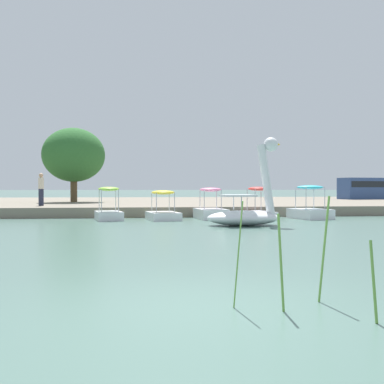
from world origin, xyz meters
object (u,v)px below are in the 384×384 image
pedal_boat_pink (210,210)px  pedal_boat_red (258,209)px  swan_boat (247,209)px  parked_van (364,188)px  pedal_boat_cyan (310,209)px  pedal_boat_lime (109,210)px  tree_broadleaf_behind_dock (74,155)px  pedal_boat_yellow (163,211)px  person_on_path (41,188)px

pedal_boat_pink → pedal_boat_red: bearing=1.2°
swan_boat → parked_van: swan_boat is taller
pedal_boat_red → pedal_boat_cyan: (2.52, -0.53, 0.01)m
pedal_boat_lime → pedal_boat_red: bearing=3.0°
pedal_boat_cyan → parked_van: 20.53m
swan_boat → tree_broadleaf_behind_dock: tree_broadleaf_behind_dock is taller
swan_boat → pedal_boat_yellow: bearing=130.7°
pedal_boat_yellow → tree_broadleaf_behind_dock: tree_broadleaf_behind_dock is taller
pedal_boat_yellow → pedal_boat_red: (4.83, 0.53, 0.03)m
pedal_boat_red → tree_broadleaf_behind_dock: size_ratio=0.37×
swan_boat → pedal_boat_cyan: bearing=42.0°
pedal_boat_yellow → pedal_boat_pink: 2.44m
person_on_path → pedal_boat_yellow: bearing=-35.3°
person_on_path → pedal_boat_cyan: bearing=-18.5°
pedal_boat_lime → parked_van: parked_van is taller
tree_broadleaf_behind_dock → person_on_path: (-0.96, -6.51, -2.32)m
tree_broadleaf_behind_dock → parked_van: 25.31m
tree_broadleaf_behind_dock → pedal_boat_red: bearing=-45.5°
pedal_boat_red → pedal_boat_yellow: bearing=-173.8°
pedal_boat_red → tree_broadleaf_behind_dock: tree_broadleaf_behind_dock is taller
tree_broadleaf_behind_dock → pedal_boat_pink: bearing=-53.1°
pedal_boat_cyan → person_on_path: (-13.95, 4.68, 1.05)m
pedal_boat_cyan → pedal_boat_red: bearing=168.2°
pedal_boat_pink → pedal_boat_lime: bearing=-176.1°
pedal_boat_cyan → person_on_path: bearing=161.5°
pedal_boat_lime → tree_broadleaf_behind_dock: tree_broadleaf_behind_dock is taller
pedal_boat_pink → person_on_path: (-9.00, 4.20, 1.11)m
pedal_boat_yellow → pedal_boat_pink: size_ratio=1.00×
swan_boat → pedal_boat_cyan: (4.14, 3.73, -0.19)m
swan_boat → pedal_boat_pink: (-0.82, 4.21, -0.25)m
tree_broadleaf_behind_dock → person_on_path: size_ratio=3.34×
pedal_boat_lime → pedal_boat_pink: 4.98m
pedal_boat_lime → pedal_boat_yellow: 2.59m
pedal_boat_lime → person_on_path: person_on_path is taller
pedal_boat_pink → tree_broadleaf_behind_dock: bearing=126.9°
pedal_boat_cyan → tree_broadleaf_behind_dock: tree_broadleaf_behind_dock is taller
pedal_boat_pink → tree_broadleaf_behind_dock: tree_broadleaf_behind_dock is taller
pedal_boat_pink → tree_broadleaf_behind_dock: 13.83m
pedal_boat_cyan → tree_broadleaf_behind_dock: (-13.00, 11.19, 3.37)m
pedal_boat_cyan → parked_van: size_ratio=0.52×
person_on_path → parked_van: (25.50, 12.26, 0.03)m
pedal_boat_yellow → pedal_boat_pink: bearing=11.3°
pedal_boat_yellow → tree_broadleaf_behind_dock: (-5.65, 11.19, 3.42)m
pedal_boat_yellow → parked_van: parked_van is taller
parked_van → pedal_boat_lime: bearing=-142.0°
pedal_boat_cyan → parked_van: (11.55, 16.94, 1.08)m
pedal_boat_yellow → person_on_path: person_on_path is taller
pedal_boat_yellow → pedal_boat_pink: (2.39, 0.48, -0.01)m
swan_boat → pedal_boat_pink: swan_boat is taller
pedal_boat_lime → pedal_boat_pink: bearing=3.9°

